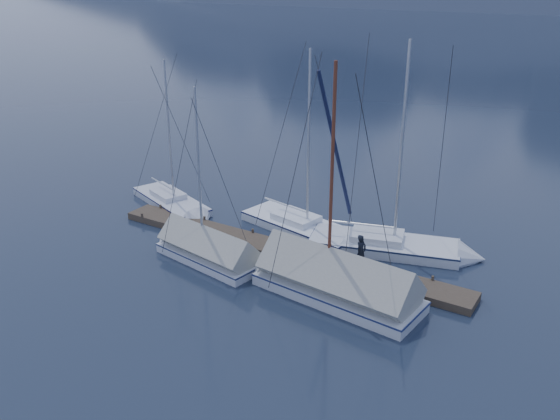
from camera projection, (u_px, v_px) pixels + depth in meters
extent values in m
plane|color=black|center=(256.00, 271.00, 25.90)|extent=(1000.00, 1000.00, 0.00)
cube|color=#382D23|center=(280.00, 251.00, 27.41)|extent=(18.00, 1.50, 0.34)
cube|color=black|center=(181.00, 227.00, 30.43)|extent=(3.00, 1.30, 0.30)
cube|color=black|center=(280.00, 255.00, 27.49)|extent=(3.00, 1.30, 0.30)
cube|color=black|center=(403.00, 289.00, 24.56)|extent=(3.00, 1.30, 0.30)
cylinder|color=#382D23|center=(161.00, 208.00, 31.81)|extent=(0.12, 0.12, 0.35)
cylinder|color=#382D23|center=(142.00, 216.00, 30.71)|extent=(0.12, 0.12, 0.35)
cylinder|color=#382D23|center=(205.00, 219.00, 30.34)|extent=(0.12, 0.12, 0.35)
cylinder|color=#382D23|center=(187.00, 229.00, 29.24)|extent=(0.12, 0.12, 0.35)
cylinder|color=#382D23|center=(253.00, 232.00, 28.87)|extent=(0.12, 0.12, 0.35)
cylinder|color=#382D23|center=(236.00, 243.00, 27.77)|extent=(0.12, 0.12, 0.35)
cylinder|color=#382D23|center=(306.00, 246.00, 27.40)|extent=(0.12, 0.12, 0.35)
cylinder|color=#382D23|center=(291.00, 258.00, 26.30)|extent=(0.12, 0.12, 0.35)
cylinder|color=#382D23|center=(366.00, 262.00, 25.93)|extent=(0.12, 0.12, 0.35)
cylinder|color=#382D23|center=(352.00, 275.00, 24.83)|extent=(0.12, 0.12, 0.35)
cylinder|color=#382D23|center=(432.00, 280.00, 24.47)|extent=(0.12, 0.12, 0.35)
cylinder|color=#382D23|center=(421.00, 294.00, 23.37)|extent=(0.12, 0.12, 0.35)
cube|color=silver|center=(171.00, 203.00, 33.10)|extent=(6.00, 3.78, 0.63)
cube|color=silver|center=(171.00, 208.00, 33.21)|extent=(4.90, 2.68, 0.29)
cube|color=#181949|center=(171.00, 199.00, 33.00)|extent=(6.06, 3.82, 0.06)
cone|color=silver|center=(201.00, 221.00, 30.69)|extent=(1.62, 2.07, 1.82)
cube|color=silver|center=(168.00, 194.00, 33.14)|extent=(2.33, 1.95, 0.29)
cylinder|color=#B2B7BF|center=(169.00, 133.00, 31.26)|extent=(0.11, 0.11, 7.60)
cylinder|color=#B2B7BF|center=(162.00, 184.00, 33.46)|extent=(2.43, 0.98, 0.09)
cylinder|color=#26262B|center=(182.00, 139.00, 30.22)|extent=(1.03, 2.70, 7.61)
cube|color=white|center=(301.00, 228.00, 29.86)|extent=(6.69, 3.34, 0.70)
cube|color=white|center=(301.00, 234.00, 29.98)|extent=(5.56, 2.21, 0.32)
cube|color=#151941|center=(301.00, 223.00, 29.75)|extent=(6.75, 3.37, 0.06)
cone|color=white|center=(360.00, 250.00, 27.53)|extent=(1.55, 2.24, 2.05)
cube|color=white|center=(296.00, 217.00, 29.87)|extent=(2.49, 1.90, 0.32)
cylinder|color=#B2B7BF|center=(309.00, 141.00, 27.84)|extent=(0.13, 0.13, 8.53)
cylinder|color=#B2B7BF|center=(285.00, 205.00, 30.16)|extent=(2.84, 0.65, 0.10)
cylinder|color=#26262B|center=(335.00, 148.00, 26.83)|extent=(0.65, 3.16, 8.54)
cube|color=silver|center=(384.00, 247.00, 27.79)|extent=(7.20, 4.07, 0.75)
cube|color=silver|center=(383.00, 254.00, 27.92)|extent=(5.93, 2.80, 0.34)
cube|color=#162142|center=(384.00, 241.00, 27.67)|extent=(7.27, 4.11, 0.07)
cone|color=silver|center=(471.00, 258.00, 26.80)|extent=(1.81, 2.45, 2.19)
cube|color=silver|center=(377.00, 236.00, 27.67)|extent=(2.74, 2.19, 0.34)
cylinder|color=#B2B7BF|center=(402.00, 147.00, 25.81)|extent=(0.14, 0.14, 9.11)
cylinder|color=#B2B7BF|center=(361.00, 224.00, 27.68)|extent=(2.98, 0.95, 0.10)
cylinder|color=#26262B|center=(442.00, 150.00, 25.38)|extent=(0.97, 3.32, 9.12)
cube|color=silver|center=(337.00, 295.00, 23.75)|extent=(7.04, 3.07, 0.73)
cube|color=silver|center=(337.00, 302.00, 23.88)|extent=(5.92, 1.89, 0.33)
cube|color=navy|center=(337.00, 288.00, 23.64)|extent=(7.11, 3.10, 0.07)
cone|color=silver|center=(261.00, 267.00, 25.96)|extent=(1.43, 2.44, 2.33)
cylinder|color=#592819|center=(332.00, 180.00, 22.19)|extent=(0.13, 0.13, 8.83)
cylinder|color=#592819|center=(362.00, 281.00, 22.75)|extent=(3.07, 0.39, 0.10)
cylinder|color=#26262B|center=(295.00, 172.00, 23.16)|extent=(0.36, 3.43, 8.84)
cube|color=gray|center=(338.00, 277.00, 23.45)|extent=(6.71, 3.08, 2.47)
cube|color=silver|center=(209.00, 259.00, 26.72)|extent=(5.41, 2.64, 0.61)
cube|color=silver|center=(209.00, 265.00, 26.83)|extent=(4.52, 1.69, 0.28)
cube|color=#18234A|center=(209.00, 254.00, 26.63)|extent=(5.47, 2.67, 0.06)
cone|color=silver|center=(167.00, 241.00, 28.55)|extent=(1.28, 1.92, 1.78)
cylinder|color=#B2B7BF|center=(199.00, 173.00, 25.43)|extent=(0.11, 0.11, 7.41)
cylinder|color=#B2B7BF|center=(223.00, 248.00, 25.84)|extent=(2.32, 0.45, 0.08)
cylinder|color=#26262B|center=(179.00, 167.00, 26.22)|extent=(0.43, 2.59, 7.42)
cube|color=gray|center=(208.00, 246.00, 26.47)|extent=(5.16, 2.63, 1.89)
imported|color=black|center=(361.00, 252.00, 25.17)|extent=(0.48, 0.63, 1.53)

